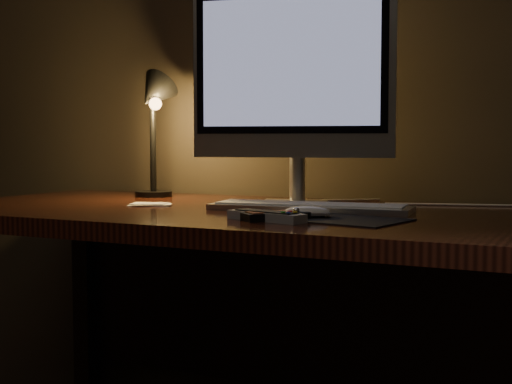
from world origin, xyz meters
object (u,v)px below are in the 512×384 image
at_px(keyboard, 310,207).
at_px(tv_remote, 266,216).
at_px(desk, 258,258).
at_px(monitor, 293,78).
at_px(desk_lamp, 153,111).
at_px(mouse, 307,214).
at_px(media_remote, 276,216).

bearing_deg(keyboard, tv_remote, -95.81).
bearing_deg(desk, monitor, 59.78).
xyz_separation_m(keyboard, tv_remote, (0.00, -0.24, 0.00)).
relative_size(desk, tv_remote, 8.82).
distance_m(keyboard, desk_lamp, 0.61).
xyz_separation_m(mouse, tv_remote, (-0.06, -0.08, 0.00)).
distance_m(mouse, desk_lamp, 0.72).
height_order(desk, desk_lamp, desk_lamp).
bearing_deg(desk, media_remote, -57.81).
xyz_separation_m(monitor, media_remote, (0.11, -0.35, -0.31)).
bearing_deg(monitor, keyboard, -65.86).
relative_size(keyboard, tv_remote, 2.57).
distance_m(desk, keyboard, 0.21).
bearing_deg(desk_lamp, tv_remote, -49.58).
height_order(monitor, desk_lamp, monitor).
xyz_separation_m(desk, keyboard, (0.15, -0.04, 0.14)).
bearing_deg(keyboard, monitor, 121.50).
relative_size(desk, monitor, 2.98).
distance_m(monitor, tv_remote, 0.49).
bearing_deg(media_remote, tv_remote, -178.50).
distance_m(desk, mouse, 0.32).
height_order(desk, media_remote, media_remote).
xyz_separation_m(monitor, keyboard, (0.10, -0.13, -0.31)).
relative_size(desk, mouse, 16.72).
bearing_deg(desk, tv_remote, -61.39).
bearing_deg(media_remote, mouse, 7.49).
height_order(keyboard, desk_lamp, desk_lamp).
xyz_separation_m(monitor, tv_remote, (0.10, -0.37, -0.31)).
distance_m(keyboard, mouse, 0.17).
relative_size(media_remote, desk_lamp, 0.37).
bearing_deg(mouse, media_remote, -143.26).
height_order(media_remote, desk_lamp, desk_lamp).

